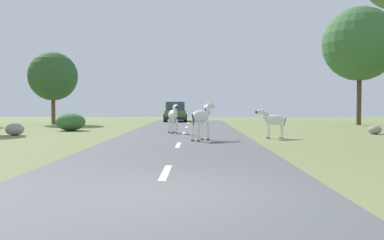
{
  "coord_description": "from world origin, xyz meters",
  "views": [
    {
      "loc": [
        0.5,
        -6.65,
        1.49
      ],
      "look_at": [
        0.34,
        7.52,
        0.98
      ],
      "focal_mm": 38.06,
      "sensor_mm": 36.0,
      "label": 1
    }
  ],
  "objects_px": {
    "rock_3": "(375,130)",
    "rock_2": "(15,129)",
    "bush_0": "(71,122)",
    "zebra_0": "(173,115)",
    "zebra_3": "(273,120)",
    "rock_0": "(67,123)",
    "tree_2": "(53,76)",
    "tree_1": "(360,44)",
    "car_0": "(175,112)",
    "zebra_1": "(202,117)"
  },
  "relations": [
    {
      "from": "rock_3",
      "to": "rock_2",
      "type": "bearing_deg",
      "value": -176.63
    },
    {
      "from": "bush_0",
      "to": "rock_3",
      "type": "distance_m",
      "value": 16.74
    },
    {
      "from": "zebra_0",
      "to": "zebra_3",
      "type": "height_order",
      "value": "zebra_0"
    },
    {
      "from": "zebra_0",
      "to": "rock_0",
      "type": "xyz_separation_m",
      "value": [
        -7.98,
        7.81,
        -0.74
      ]
    },
    {
      "from": "tree_2",
      "to": "rock_0",
      "type": "bearing_deg",
      "value": -55.76
    },
    {
      "from": "tree_2",
      "to": "rock_2",
      "type": "distance_m",
      "value": 12.4
    },
    {
      "from": "tree_1",
      "to": "bush_0",
      "type": "relative_size",
      "value": 5.19
    },
    {
      "from": "car_0",
      "to": "rock_3",
      "type": "distance_m",
      "value": 18.97
    },
    {
      "from": "zebra_3",
      "to": "rock_0",
      "type": "xyz_separation_m",
      "value": [
        -12.61,
        10.41,
        -0.58
      ]
    },
    {
      "from": "zebra_0",
      "to": "car_0",
      "type": "relative_size",
      "value": 0.36
    },
    {
      "from": "zebra_0",
      "to": "zebra_1",
      "type": "distance_m",
      "value": 4.46
    },
    {
      "from": "zebra_3",
      "to": "rock_3",
      "type": "distance_m",
      "value": 6.38
    },
    {
      "from": "car_0",
      "to": "rock_3",
      "type": "bearing_deg",
      "value": 122.88
    },
    {
      "from": "zebra_3",
      "to": "tree_1",
      "type": "xyz_separation_m",
      "value": [
        8.83,
        12.58,
        5.26
      ]
    },
    {
      "from": "rock_3",
      "to": "zebra_3",
      "type": "bearing_deg",
      "value": -154.55
    },
    {
      "from": "tree_1",
      "to": "rock_3",
      "type": "relative_size",
      "value": 12.59
    },
    {
      "from": "bush_0",
      "to": "rock_2",
      "type": "bearing_deg",
      "value": -113.33
    },
    {
      "from": "bush_0",
      "to": "rock_0",
      "type": "distance_m",
      "value": 5.35
    },
    {
      "from": "car_0",
      "to": "zebra_0",
      "type": "bearing_deg",
      "value": 89.79
    },
    {
      "from": "zebra_0",
      "to": "tree_2",
      "type": "relative_size",
      "value": 0.28
    },
    {
      "from": "rock_3",
      "to": "rock_0",
      "type": "bearing_deg",
      "value": 157.27
    },
    {
      "from": "car_0",
      "to": "rock_2",
      "type": "relative_size",
      "value": 4.95
    },
    {
      "from": "zebra_1",
      "to": "tree_2",
      "type": "height_order",
      "value": "tree_2"
    },
    {
      "from": "tree_2",
      "to": "tree_1",
      "type": "bearing_deg",
      "value": -1.9
    },
    {
      "from": "zebra_3",
      "to": "car_0",
      "type": "height_order",
      "value": "car_0"
    },
    {
      "from": "tree_2",
      "to": "rock_2",
      "type": "relative_size",
      "value": 6.31
    },
    {
      "from": "car_0",
      "to": "rock_3",
      "type": "relative_size",
      "value": 6.29
    },
    {
      "from": "tree_2",
      "to": "rock_3",
      "type": "bearing_deg",
      "value": -27.59
    },
    {
      "from": "zebra_3",
      "to": "bush_0",
      "type": "xyz_separation_m",
      "value": [
        -10.79,
        5.39,
        -0.3
      ]
    },
    {
      "from": "zebra_1",
      "to": "tree_2",
      "type": "bearing_deg",
      "value": 159.63
    },
    {
      "from": "rock_0",
      "to": "zebra_3",
      "type": "bearing_deg",
      "value": -39.55
    },
    {
      "from": "tree_1",
      "to": "rock_3",
      "type": "xyz_separation_m",
      "value": [
        -3.09,
        -9.86,
        -5.85
      ]
    },
    {
      "from": "rock_3",
      "to": "zebra_0",
      "type": "bearing_deg",
      "value": -179.31
    },
    {
      "from": "zebra_3",
      "to": "rock_0",
      "type": "distance_m",
      "value": 16.36
    },
    {
      "from": "zebra_3",
      "to": "rock_0",
      "type": "height_order",
      "value": "zebra_3"
    },
    {
      "from": "car_0",
      "to": "tree_2",
      "type": "bearing_deg",
      "value": 24.32
    },
    {
      "from": "tree_1",
      "to": "tree_2",
      "type": "relative_size",
      "value": 1.57
    },
    {
      "from": "zebra_0",
      "to": "tree_1",
      "type": "height_order",
      "value": "tree_1"
    },
    {
      "from": "zebra_3",
      "to": "rock_0",
      "type": "relative_size",
      "value": 2.41
    },
    {
      "from": "zebra_0",
      "to": "bush_0",
      "type": "distance_m",
      "value": 6.78
    },
    {
      "from": "bush_0",
      "to": "zebra_0",
      "type": "bearing_deg",
      "value": -24.33
    },
    {
      "from": "zebra_0",
      "to": "rock_3",
      "type": "height_order",
      "value": "zebra_0"
    },
    {
      "from": "zebra_0",
      "to": "bush_0",
      "type": "xyz_separation_m",
      "value": [
        -6.16,
        2.79,
        -0.46
      ]
    },
    {
      "from": "car_0",
      "to": "rock_2",
      "type": "xyz_separation_m",
      "value": [
        -7.05,
        -16.46,
        -0.55
      ]
    },
    {
      "from": "zebra_0",
      "to": "zebra_1",
      "type": "height_order",
      "value": "zebra_1"
    },
    {
      "from": "zebra_0",
      "to": "zebra_3",
      "type": "distance_m",
      "value": 5.31
    },
    {
      "from": "tree_1",
      "to": "tree_2",
      "type": "height_order",
      "value": "tree_1"
    },
    {
      "from": "zebra_1",
      "to": "rock_0",
      "type": "xyz_separation_m",
      "value": [
        -9.39,
        12.04,
        -0.77
      ]
    },
    {
      "from": "car_0",
      "to": "zebra_1",
      "type": "bearing_deg",
      "value": 93.29
    },
    {
      "from": "bush_0",
      "to": "rock_3",
      "type": "relative_size",
      "value": 2.42
    }
  ]
}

